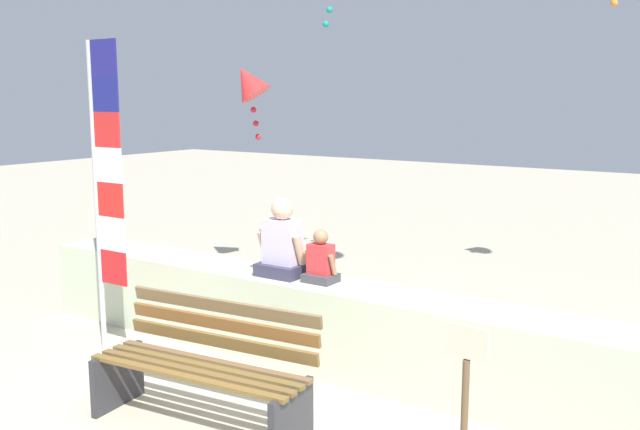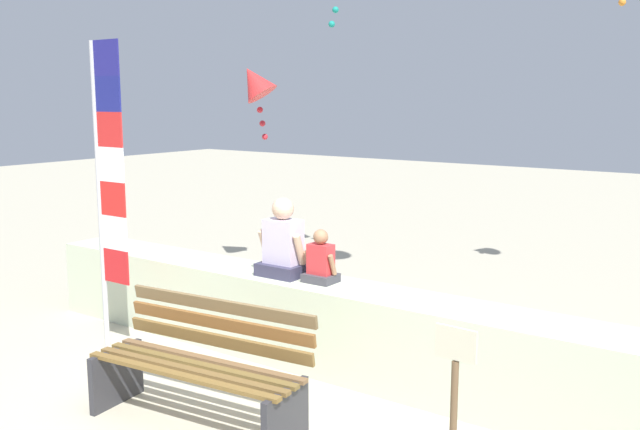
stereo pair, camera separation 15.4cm
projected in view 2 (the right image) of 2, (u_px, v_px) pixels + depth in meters
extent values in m
plane|color=#B6AF97|center=(259.00, 415.00, 5.30)|extent=(40.00, 40.00, 0.00)
cube|color=beige|center=(339.00, 328.00, 6.12)|extent=(6.94, 0.59, 0.77)
cube|color=brown|center=(179.00, 375.00, 4.92)|extent=(1.68, 0.25, 0.03)
cube|color=brown|center=(189.00, 370.00, 5.02)|extent=(1.68, 0.25, 0.03)
cube|color=brown|center=(199.00, 365.00, 5.12)|extent=(1.68, 0.25, 0.03)
cube|color=brown|center=(209.00, 360.00, 5.21)|extent=(1.68, 0.25, 0.03)
cube|color=brown|center=(217.00, 340.00, 5.29)|extent=(1.68, 0.22, 0.10)
cube|color=brown|center=(218.00, 323.00, 5.28)|extent=(1.68, 0.22, 0.10)
cube|color=brown|center=(220.00, 306.00, 5.28)|extent=(1.68, 0.22, 0.10)
cube|color=#2D2D33|center=(117.00, 376.00, 5.48)|extent=(0.11, 0.53, 0.45)
cube|color=#2D2D33|center=(286.00, 420.00, 4.73)|extent=(0.11, 0.53, 0.45)
cube|color=#323149|center=(283.00, 269.00, 6.40)|extent=(0.42, 0.35, 0.12)
cube|color=silver|center=(283.00, 241.00, 6.35)|extent=(0.33, 0.21, 0.40)
cylinder|color=#DBAF8C|center=(265.00, 244.00, 6.46)|extent=(0.07, 0.16, 0.29)
cylinder|color=#DBAF8C|center=(300.00, 250.00, 6.23)|extent=(0.07, 0.16, 0.29)
sphere|color=#DBAF8C|center=(283.00, 209.00, 6.30)|extent=(0.20, 0.20, 0.20)
cube|color=#3C3B43|center=(321.00, 278.00, 6.16)|extent=(0.28, 0.23, 0.08)
cube|color=red|center=(321.00, 259.00, 6.13)|extent=(0.21, 0.14, 0.27)
cylinder|color=#9B6E4E|center=(308.00, 261.00, 6.20)|extent=(0.04, 0.11, 0.19)
cylinder|color=#9B6E4E|center=(332.00, 265.00, 6.05)|extent=(0.04, 0.11, 0.19)
sphere|color=#9B6E4E|center=(321.00, 237.00, 6.10)|extent=(0.13, 0.13, 0.13)
cylinder|color=#B7B7BC|center=(100.00, 199.00, 6.53)|extent=(0.05, 0.05, 2.89)
cube|color=red|center=(116.00, 266.00, 6.52)|extent=(0.33, 0.02, 0.32)
cube|color=white|center=(115.00, 233.00, 6.47)|extent=(0.33, 0.02, 0.32)
cube|color=red|center=(113.00, 199.00, 6.42)|extent=(0.33, 0.02, 0.32)
cube|color=white|center=(111.00, 165.00, 6.37)|extent=(0.33, 0.02, 0.32)
cube|color=red|center=(110.00, 130.00, 6.31)|extent=(0.33, 0.02, 0.32)
cube|color=navy|center=(108.00, 94.00, 6.26)|extent=(0.33, 0.02, 0.32)
cube|color=navy|center=(106.00, 58.00, 6.21)|extent=(0.33, 0.02, 0.32)
sphere|color=orange|center=(622.00, 2.00, 7.72)|extent=(0.08, 0.08, 0.08)
sphere|color=#178D7F|center=(335.00, 10.00, 8.59)|extent=(0.08, 0.08, 0.08)
sphere|color=#178D7F|center=(332.00, 24.00, 8.53)|extent=(0.08, 0.08, 0.08)
cone|color=red|center=(255.00, 81.00, 8.85)|extent=(0.68, 0.61, 0.55)
sphere|color=red|center=(257.00, 96.00, 8.97)|extent=(0.08, 0.08, 0.08)
sphere|color=red|center=(260.00, 110.00, 9.10)|extent=(0.08, 0.08, 0.08)
sphere|color=red|center=(262.00, 123.00, 9.23)|extent=(0.08, 0.08, 0.08)
sphere|color=red|center=(265.00, 137.00, 9.35)|extent=(0.08, 0.08, 0.08)
cube|color=beige|center=(456.00, 344.00, 3.70)|extent=(0.24, 0.03, 0.18)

